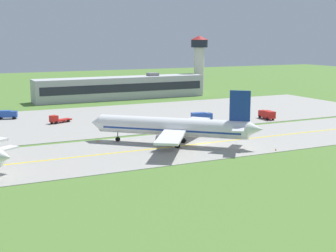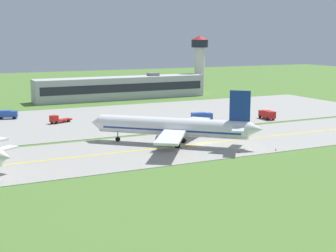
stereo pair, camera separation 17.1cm
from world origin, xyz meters
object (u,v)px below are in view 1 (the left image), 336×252
(service_truck_catering, at_px, (201,116))
(control_tower, at_px, (199,58))
(service_truck_pushback, at_px, (267,114))
(airplane_lead, at_px, (174,127))
(service_truck_baggage, at_px, (6,114))
(service_truck_fuel, at_px, (58,119))

(service_truck_catering, xyz_separation_m, control_tower, (35.46, 64.67, 13.39))
(service_truck_catering, bearing_deg, service_truck_pushback, -14.65)
(service_truck_catering, distance_m, control_tower, 74.96)
(airplane_lead, distance_m, service_truck_baggage, 60.11)
(service_truck_fuel, height_order, control_tower, control_tower)
(service_truck_fuel, xyz_separation_m, service_truck_pushback, (57.04, -19.84, 0.35))
(airplane_lead, distance_m, service_truck_catering, 32.02)
(service_truck_baggage, height_order, service_truck_catering, same)
(service_truck_fuel, relative_size, service_truck_catering, 1.07)
(service_truck_fuel, relative_size, control_tower, 0.27)
(service_truck_fuel, bearing_deg, service_truck_pushback, -19.17)
(service_truck_fuel, height_order, service_truck_pushback, service_truck_pushback)
(service_truck_baggage, distance_m, service_truck_pushback, 76.61)
(airplane_lead, bearing_deg, service_truck_baggage, 118.76)
(airplane_lead, relative_size, control_tower, 1.31)
(airplane_lead, bearing_deg, service_truck_pushback, 25.59)
(service_truck_baggage, bearing_deg, service_truck_catering, -29.79)
(airplane_lead, xyz_separation_m, service_truck_baggage, (-28.89, 52.64, -2.60))
(service_truck_pushback, bearing_deg, service_truck_baggage, 154.09)
(control_tower, bearing_deg, service_truck_fuel, -145.78)
(service_truck_baggage, distance_m, service_truck_catering, 57.28)
(service_truck_baggage, relative_size, control_tower, 0.26)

